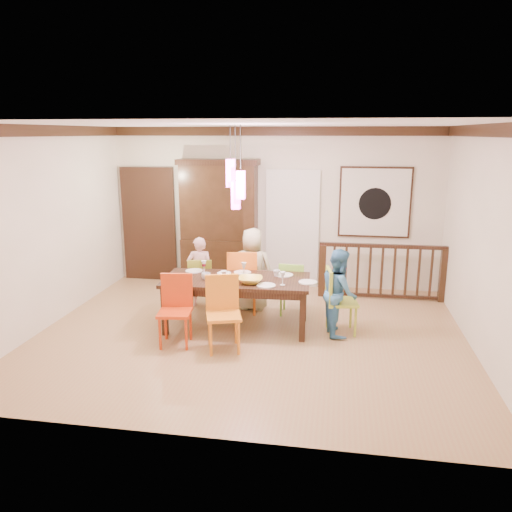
% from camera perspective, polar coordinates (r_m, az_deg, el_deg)
% --- Properties ---
extents(floor, '(6.00, 6.00, 0.00)m').
position_cam_1_polar(floor, '(7.18, -0.69, -8.98)').
color(floor, '#AB7D52').
rests_on(floor, ground).
extents(ceiling, '(6.00, 6.00, 0.00)m').
position_cam_1_polar(ceiling, '(6.62, -0.76, 14.84)').
color(ceiling, white).
rests_on(ceiling, wall_back).
extents(wall_back, '(6.00, 0.00, 6.00)m').
position_cam_1_polar(wall_back, '(9.19, 2.04, 5.50)').
color(wall_back, beige).
rests_on(wall_back, floor).
extents(wall_left, '(0.00, 5.00, 5.00)m').
position_cam_1_polar(wall_left, '(7.85, -22.86, 2.96)').
color(wall_left, beige).
rests_on(wall_left, floor).
extents(wall_right, '(0.00, 5.00, 5.00)m').
position_cam_1_polar(wall_right, '(6.89, 24.65, 1.41)').
color(wall_right, beige).
rests_on(wall_right, floor).
extents(crown_molding, '(6.00, 5.00, 0.16)m').
position_cam_1_polar(crown_molding, '(6.62, -0.76, 14.15)').
color(crown_molding, black).
rests_on(crown_molding, wall_back).
extents(panel_door, '(1.04, 0.07, 2.24)m').
position_cam_1_polar(panel_door, '(9.80, -12.09, 3.36)').
color(panel_door, black).
rests_on(panel_door, wall_back).
extents(white_doorway, '(0.97, 0.05, 2.22)m').
position_cam_1_polar(white_doorway, '(9.18, 4.16, 2.93)').
color(white_doorway, silver).
rests_on(white_doorway, wall_back).
extents(painting, '(1.25, 0.06, 1.25)m').
position_cam_1_polar(painting, '(9.07, 13.42, 5.97)').
color(painting, black).
rests_on(painting, wall_back).
extents(pendant_cluster, '(0.27, 0.21, 1.14)m').
position_cam_1_polar(pendant_cluster, '(6.93, -2.34, 8.22)').
color(pendant_cluster, '#FF4CC8').
rests_on(pendant_cluster, ceiling).
extents(dining_table, '(2.13, 1.05, 0.75)m').
position_cam_1_polar(dining_table, '(7.22, -2.22, -3.23)').
color(dining_table, black).
rests_on(dining_table, floor).
extents(chair_far_left, '(0.44, 0.44, 0.84)m').
position_cam_1_polar(chair_far_left, '(8.16, -6.32, -2.62)').
color(chair_far_left, olive).
rests_on(chair_far_left, floor).
extents(chair_far_mid, '(0.53, 0.53, 1.02)m').
position_cam_1_polar(chair_far_mid, '(7.89, -1.56, -2.33)').
color(chair_far_mid, orange).
rests_on(chair_far_mid, floor).
extents(chair_far_right, '(0.41, 0.41, 0.85)m').
position_cam_1_polar(chair_far_right, '(7.83, 4.21, -3.23)').
color(chair_far_right, '#82C93D').
rests_on(chair_far_right, floor).
extents(chair_near_left, '(0.48, 0.48, 0.95)m').
position_cam_1_polar(chair_near_left, '(6.76, -9.27, -5.73)').
color(chair_near_left, red).
rests_on(chair_near_left, floor).
extents(chair_near_mid, '(0.55, 0.55, 0.98)m').
position_cam_1_polar(chair_near_mid, '(6.52, -3.74, -6.13)').
color(chair_near_mid, orange).
rests_on(chair_near_mid, floor).
extents(chair_end_right, '(0.49, 0.49, 0.94)m').
position_cam_1_polar(chair_end_right, '(7.18, 9.79, -4.58)').
color(chair_end_right, '#AEC737').
rests_on(chair_end_right, floor).
extents(china_hutch, '(1.48, 0.46, 2.33)m').
position_cam_1_polar(china_hutch, '(9.21, -4.23, 3.73)').
color(china_hutch, black).
rests_on(china_hutch, floor).
extents(balustrade, '(2.15, 0.12, 0.96)m').
position_cam_1_polar(balustrade, '(8.80, 14.19, -1.63)').
color(balustrade, black).
rests_on(balustrade, floor).
extents(person_far_left, '(0.47, 0.36, 1.16)m').
position_cam_1_polar(person_far_left, '(8.22, -6.43, -1.79)').
color(person_far_left, '#FFC2C7').
rests_on(person_far_left, floor).
extents(person_far_mid, '(0.67, 0.44, 1.34)m').
position_cam_1_polar(person_far_mid, '(7.98, -0.42, -1.53)').
color(person_far_mid, '#BFBC90').
rests_on(person_far_mid, floor).
extents(person_end_right, '(0.59, 0.69, 1.24)m').
position_cam_1_polar(person_end_right, '(7.11, 9.48, -4.09)').
color(person_end_right, teal).
rests_on(person_end_right, floor).
extents(serving_bowl, '(0.38, 0.38, 0.08)m').
position_cam_1_polar(serving_bowl, '(6.97, -0.65, -2.76)').
color(serving_bowl, gold).
rests_on(serving_bowl, dining_table).
extents(small_bowl, '(0.21, 0.21, 0.06)m').
position_cam_1_polar(small_bowl, '(7.27, -3.65, -2.16)').
color(small_bowl, white).
rests_on(small_bowl, dining_table).
extents(cup_left, '(0.14, 0.14, 0.10)m').
position_cam_1_polar(cup_left, '(7.15, -5.73, -2.32)').
color(cup_left, silver).
rests_on(cup_left, dining_table).
extents(cup_right, '(0.10, 0.10, 0.09)m').
position_cam_1_polar(cup_right, '(7.29, 2.35, -1.97)').
color(cup_right, silver).
rests_on(cup_right, dining_table).
extents(plate_far_left, '(0.26, 0.26, 0.01)m').
position_cam_1_polar(plate_far_left, '(7.61, -7.09, -1.70)').
color(plate_far_left, white).
rests_on(plate_far_left, dining_table).
extents(plate_far_mid, '(0.26, 0.26, 0.01)m').
position_cam_1_polar(plate_far_mid, '(7.47, -1.55, -1.90)').
color(plate_far_mid, white).
rests_on(plate_far_mid, dining_table).
extents(plate_far_right, '(0.26, 0.26, 0.01)m').
position_cam_1_polar(plate_far_right, '(7.35, 3.26, -2.18)').
color(plate_far_right, white).
rests_on(plate_far_right, dining_table).
extents(plate_near_left, '(0.26, 0.26, 0.01)m').
position_cam_1_polar(plate_near_left, '(7.06, -8.85, -3.02)').
color(plate_near_left, white).
rests_on(plate_near_left, dining_table).
extents(plate_near_mid, '(0.26, 0.26, 0.01)m').
position_cam_1_polar(plate_near_mid, '(6.85, 1.16, -3.38)').
color(plate_near_mid, white).
rests_on(plate_near_mid, dining_table).
extents(plate_end_right, '(0.26, 0.26, 0.01)m').
position_cam_1_polar(plate_end_right, '(7.03, 5.95, -2.99)').
color(plate_end_right, white).
rests_on(plate_end_right, dining_table).
extents(wine_glass_a, '(0.08, 0.08, 0.19)m').
position_cam_1_polar(wine_glass_a, '(7.49, -5.97, -1.24)').
color(wine_glass_a, '#590C19').
rests_on(wine_glass_a, dining_table).
extents(wine_glass_b, '(0.08, 0.08, 0.19)m').
position_cam_1_polar(wine_glass_b, '(7.34, -1.40, -1.48)').
color(wine_glass_b, silver).
rests_on(wine_glass_b, dining_table).
extents(wine_glass_c, '(0.08, 0.08, 0.19)m').
position_cam_1_polar(wine_glass_c, '(6.92, -3.69, -2.47)').
color(wine_glass_c, '#590C19').
rests_on(wine_glass_c, dining_table).
extents(wine_glass_d, '(0.08, 0.08, 0.19)m').
position_cam_1_polar(wine_glass_d, '(6.87, 3.06, -2.58)').
color(wine_glass_d, silver).
rests_on(wine_glass_d, dining_table).
extents(napkin, '(0.18, 0.14, 0.01)m').
position_cam_1_polar(napkin, '(6.86, -2.80, -3.35)').
color(napkin, '#D83359').
rests_on(napkin, dining_table).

